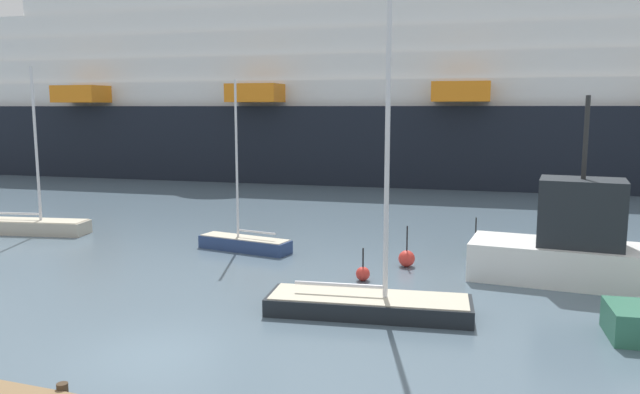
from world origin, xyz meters
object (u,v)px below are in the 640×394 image
object	(u,v)px
fishing_boat_1	(588,249)
sailboat_3	(245,242)
sailboat_0	(369,301)
channel_buoy_1	(363,273)
sailboat_2	(33,225)
channel_buoy_2	(475,247)
channel_buoy_0	(407,258)
cruise_ship	(463,96)

from	to	relation	value
fishing_boat_1	sailboat_3	bearing A→B (deg)	0.22
sailboat_0	channel_buoy_1	bearing A→B (deg)	99.73
sailboat_2	sailboat_3	world-z (taller)	sailboat_2
channel_buoy_2	sailboat_3	bearing A→B (deg)	-165.32
fishing_boat_1	channel_buoy_1	xyz separation A→B (m)	(-7.93, -2.33, -1.05)
channel_buoy_2	channel_buoy_1	bearing A→B (deg)	-122.70
sailboat_0	channel_buoy_0	bearing A→B (deg)	81.91
sailboat_3	fishing_boat_1	distance (m)	14.37
sailboat_3	channel_buoy_2	size ratio (longest dim) A/B	4.60
channel_buoy_1	cruise_ship	world-z (taller)	cruise_ship
channel_buoy_2	cruise_ship	world-z (taller)	cruise_ship
channel_buoy_1	channel_buoy_2	bearing A→B (deg)	57.30
fishing_boat_1	channel_buoy_0	bearing A→B (deg)	0.72
fishing_boat_1	channel_buoy_0	distance (m)	6.85
channel_buoy_0	sailboat_3	bearing A→B (deg)	176.80
fishing_boat_1	channel_buoy_2	size ratio (longest dim) A/B	5.23
sailboat_2	channel_buoy_1	size ratio (longest dim) A/B	6.78
channel_buoy_1	cruise_ship	bearing A→B (deg)	90.51
sailboat_0	sailboat_3	bearing A→B (deg)	130.57
sailboat_0	channel_buoy_0	world-z (taller)	sailboat_0
fishing_boat_1	channel_buoy_1	world-z (taller)	fishing_boat_1
sailboat_3	cruise_ship	distance (m)	33.78
sailboat_2	channel_buoy_2	world-z (taller)	sailboat_2
sailboat_3	channel_buoy_0	xyz separation A→B (m)	(7.56, -0.42, -0.06)
sailboat_0	fishing_boat_1	distance (m)	9.04
sailboat_2	sailboat_3	xyz separation A→B (m)	(12.04, 0.11, -0.06)
sailboat_2	cruise_ship	size ratio (longest dim) A/B	0.07
sailboat_3	fishing_boat_1	world-z (taller)	sailboat_3
channel_buoy_1	cruise_ship	size ratio (longest dim) A/B	0.01
channel_buoy_1	channel_buoy_2	world-z (taller)	channel_buoy_2
channel_buoy_1	sailboat_0	bearing A→B (deg)	-72.05
fishing_boat_1	channel_buoy_0	world-z (taller)	fishing_boat_1
fishing_boat_1	cruise_ship	distance (m)	34.72
channel_buoy_1	fishing_boat_1	bearing A→B (deg)	16.40
sailboat_0	fishing_boat_1	xyz separation A→B (m)	(6.76, 5.94, 0.89)
sailboat_3	channel_buoy_2	distance (m)	10.37
channel_buoy_2	fishing_boat_1	bearing A→B (deg)	-37.63
fishing_boat_1	channel_buoy_2	distance (m)	5.52
sailboat_0	cruise_ship	distance (m)	39.76
sailboat_3	cruise_ship	bearing A→B (deg)	-92.26
sailboat_2	channel_buoy_0	size ratio (longest dim) A/B	5.01
fishing_boat_1	channel_buoy_2	bearing A→B (deg)	-34.66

